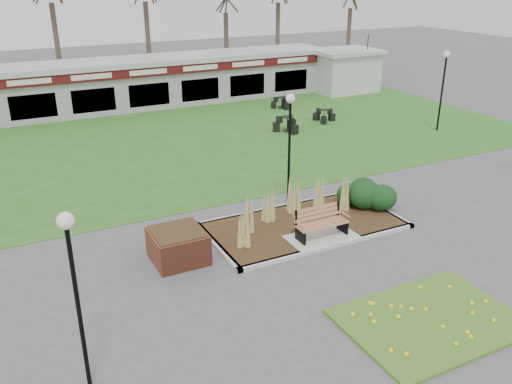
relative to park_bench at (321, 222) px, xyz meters
name	(u,v)px	position (x,y,z in m)	size (l,w,h in m)	color
ground	(324,242)	(0.00, -0.25, -0.59)	(100.00, 100.00, 0.00)	#515154
lawn	(189,140)	(0.00, 11.75, -0.58)	(34.00, 16.00, 0.02)	#306520
flower_bed	(430,319)	(0.00, -4.85, -0.52)	(4.20, 3.00, 0.16)	#397020
planting_bed	(334,208)	(1.27, 1.10, -0.22)	(6.75, 3.40, 1.27)	black
park_bench	(321,222)	(0.00, 0.00, 0.00)	(1.70, 0.66, 0.93)	#AF734F
brick_planter	(178,245)	(-4.40, 0.75, -0.11)	(1.50, 1.50, 0.95)	brown
food_pavilion	(142,82)	(0.00, 19.71, 0.89)	(24.60, 3.40, 2.90)	gray
service_hut	(344,70)	(13.50, 17.75, 0.86)	(4.40, 3.40, 2.83)	silver
lamp_post_near_left	(72,265)	(-7.75, -3.33, 2.25)	(0.32, 0.32, 3.90)	black
lamp_post_mid_right	(290,124)	(0.62, 3.06, 2.29)	(0.33, 0.33, 3.95)	black
lamp_post_far_right	(444,73)	(12.22, 7.55, 2.39)	(0.34, 0.34, 4.08)	black
bistro_set_b	(287,126)	(5.10, 10.91, -0.31)	(1.47, 1.35, 0.79)	black
bistro_set_c	(282,104)	(7.31, 15.42, -0.35)	(1.25, 1.15, 0.67)	black
bistro_set_d	(324,118)	(7.88, 11.67, -0.34)	(1.15, 1.26, 0.67)	black
patio_umbrella	(366,66)	(14.76, 17.05, 1.14)	(2.32, 2.36, 2.72)	black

